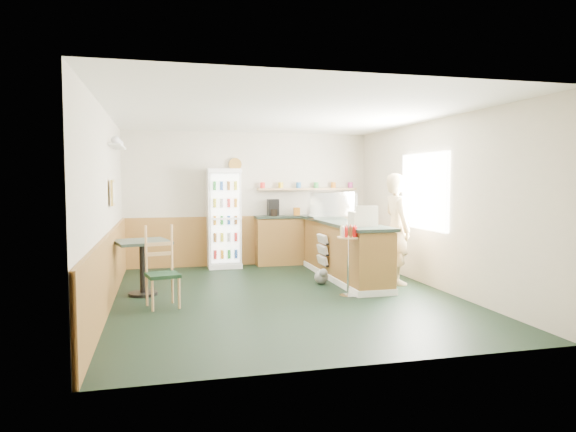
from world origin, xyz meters
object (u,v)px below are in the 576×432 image
object	(u,v)px
drinks_fridge	(224,218)
cafe_table	(142,257)
display_case	(332,206)
condiment_stand	(348,248)
cafe_chair	(162,264)
cash_register	(363,219)
shopkeeper	(397,229)

from	to	relation	value
drinks_fridge	cafe_table	world-z (taller)	drinks_fridge
display_case	cafe_table	bearing A→B (deg)	-161.19
drinks_fridge	display_case	size ratio (longest dim) A/B	2.28
condiment_stand	cafe_chair	xyz separation A→B (m)	(-2.69, 0.07, -0.14)
drinks_fridge	cash_register	size ratio (longest dim) A/B	4.84
display_case	shopkeeper	bearing A→B (deg)	-61.56
condiment_stand	cafe_table	world-z (taller)	condiment_stand
condiment_stand	cafe_table	size ratio (longest dim) A/B	1.13
cafe_table	cafe_chair	size ratio (longest dim) A/B	0.83
cash_register	condiment_stand	size ratio (longest dim) A/B	0.39
cash_register	shopkeeper	world-z (taller)	shopkeeper
cash_register	display_case	bearing A→B (deg)	96.27
shopkeeper	cafe_chair	bearing A→B (deg)	100.43
shopkeeper	cafe_table	xyz separation A→B (m)	(-4.10, 0.13, -0.34)
cafe_chair	condiment_stand	bearing A→B (deg)	-14.59
shopkeeper	display_case	bearing A→B (deg)	29.73
drinks_fridge	condiment_stand	bearing A→B (deg)	-63.56
drinks_fridge	cash_register	world-z (taller)	drinks_fridge
display_case	cafe_table	xyz separation A→B (m)	(-3.40, -1.16, -0.67)
cafe_chair	display_case	bearing A→B (deg)	18.43
cash_register	cafe_chair	distance (m)	3.18
shopkeeper	condiment_stand	distance (m)	1.33
drinks_fridge	cash_register	bearing A→B (deg)	-52.81
drinks_fridge	condiment_stand	size ratio (longest dim) A/B	1.88
cash_register	cafe_table	world-z (taller)	cash_register
drinks_fridge	cash_register	distance (m)	3.16
cash_register	shopkeeper	size ratio (longest dim) A/B	0.22
drinks_fridge	display_case	xyz separation A→B (m)	(1.91, -1.02, 0.27)
cash_register	cafe_chair	xyz separation A→B (m)	(-3.11, -0.41, -0.54)
display_case	shopkeeper	xyz separation A→B (m)	(0.70, -1.29, -0.33)
cash_register	cafe_table	distance (m)	3.46
drinks_fridge	cafe_table	bearing A→B (deg)	-124.40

